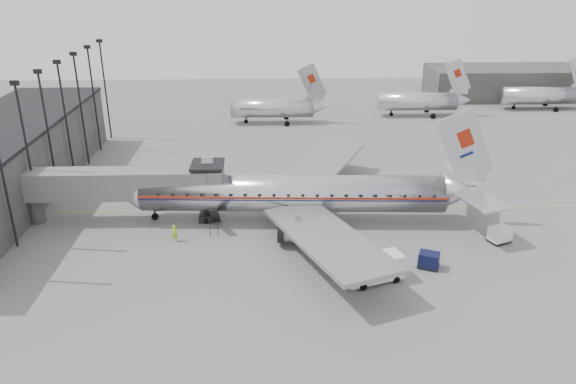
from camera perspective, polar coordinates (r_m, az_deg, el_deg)
The scene contains 13 objects.
ground at distance 58.39m, azimuth 0.58°, elevation -4.19°, with size 160.00×160.00×0.00m, color slate.
hangar at distance 123.80m, azimuth 21.02°, elevation 10.37°, with size 30.00×12.00×6.00m, color #3C3836.
apron_line at distance 63.97m, azimuth 3.05°, elevation -1.70°, with size 0.15×60.00×0.01m, color gold.
jet_bridge at distance 61.68m, azimuth -15.21°, elevation 0.75°, with size 21.00×6.20×7.10m.
floodlight_masts at distance 72.05m, azimuth -22.42°, elevation 6.49°, with size 0.90×42.25×15.25m.
distant_aircraft_near at distance 96.95m, azimuth -1.51°, elevation 8.60°, with size 16.39×3.20×10.26m.
distant_aircraft_mid at distance 104.24m, azimuth 13.10°, elevation 9.03°, with size 16.39×3.20×10.26m.
distant_aircraft_far at distance 116.24m, azimuth 24.27°, elevation 9.01°, with size 16.39×3.20×10.26m.
airliner at distance 59.76m, azimuth 1.25°, elevation -0.14°, with size 40.30×37.29×12.74m.
service_van at distance 50.12m, azimuth 8.79°, elevation -7.69°, with size 5.56×3.59×2.45m.
baggage_cart_navy at distance 53.44m, azimuth 14.12°, elevation -6.71°, with size 2.32×2.08×1.50m.
baggage_cart_white at distance 60.09m, azimuth 20.71°, elevation -4.03°, with size 2.54×2.27×1.64m.
ramp_worker at distance 57.53m, azimuth -11.42°, elevation -4.14°, with size 0.63×0.42×1.74m, color #B9E71B.
Camera 1 is at (-2.24, -52.00, 26.48)m, focal length 35.00 mm.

